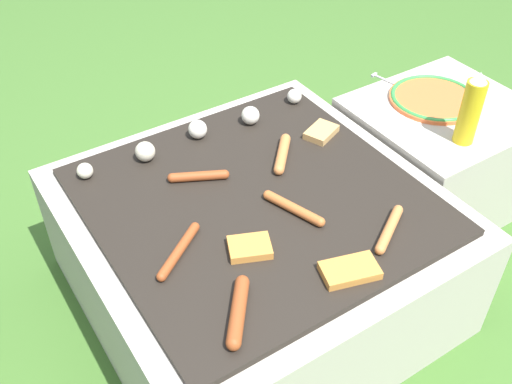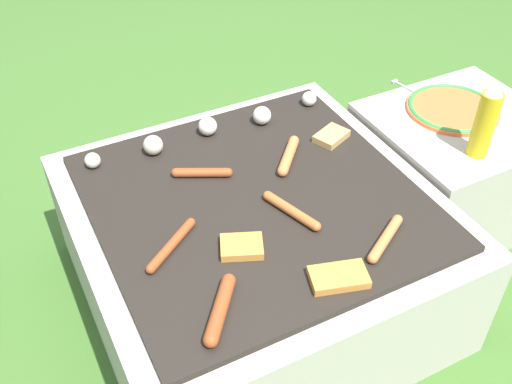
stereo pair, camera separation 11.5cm
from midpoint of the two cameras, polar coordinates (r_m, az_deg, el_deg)
name	(u,v)px [view 2 (the right image)]	position (r m, az deg, el deg)	size (l,w,h in m)	color
ground_plane	(256,294)	(1.78, 1.87, -9.74)	(14.00, 14.00, 0.00)	#3D6628
grill	(256,250)	(1.65, 2.01, -5.61)	(0.90, 0.90, 0.38)	#B2AA9E
side_ledge	(451,169)	(2.02, 19.67, 2.02)	(0.51, 0.47, 0.38)	#B2AA9E
sausage_front_center	(202,173)	(1.57, -3.10, 1.80)	(0.15, 0.09, 0.02)	#93421E
sausage_mid_right	(291,211)	(1.47, 5.62, -1.85)	(0.07, 0.17, 0.02)	#B7602D
sausage_front_left	(171,245)	(1.38, -5.70, -5.12)	(0.16, 0.12, 0.02)	#93421E
sausage_back_left	(288,156)	(1.63, 5.13, 3.42)	(0.12, 0.13, 0.03)	#C6753D
sausage_back_right	(385,238)	(1.44, 14.49, -4.38)	(0.15, 0.10, 0.02)	#C6753D
sausage_back_center	(220,309)	(1.25, -0.76, -11.20)	(0.13, 0.15, 0.03)	#93421E
bread_slice_left	(339,277)	(1.33, 10.35, -8.07)	(0.14, 0.11, 0.02)	#D18438
bread_slice_center	(242,247)	(1.38, 1.03, -5.32)	(0.12, 0.11, 0.02)	#D18438
bread_slice_right	(331,136)	(1.73, 9.09, 5.21)	(0.11, 0.10, 0.02)	tan
mushroom_row	(210,128)	(1.72, -2.48, 6.07)	(0.72, 0.08, 0.05)	beige
plate_colorful	(453,109)	(1.95, 19.88, 7.44)	(0.28, 0.28, 0.02)	orange
condiment_bottle	(485,122)	(1.73, 22.81, 6.13)	(0.06, 0.06, 0.22)	gold
fork_utensil	(417,93)	(2.00, 16.74, 8.95)	(0.06, 0.22, 0.01)	silver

